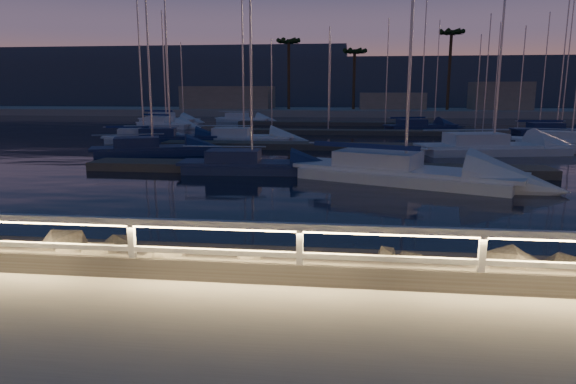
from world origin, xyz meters
name	(u,v)px	position (x,y,z in m)	size (l,w,h in m)	color
ground	(243,280)	(0.00, 0.00, 0.00)	(400.00, 400.00, 0.00)	#A09B91
harbor_water	(327,146)	(0.00, 31.22, -0.97)	(400.00, 440.00, 0.60)	black
guard_rail	(238,237)	(-0.07, 0.00, 0.77)	(44.11, 0.12, 1.06)	silver
riprap	(142,264)	(-2.18, 0.77, -0.06)	(30.70, 2.52, 1.20)	#5E5951
floating_docks	(328,137)	(0.00, 32.50, -0.40)	(22.00, 36.00, 0.40)	#635B52
far_shore	(340,110)	(-0.12, 74.05, 0.29)	(160.00, 14.00, 5.20)	#A09B91
palm_left	(289,44)	(-8.00, 72.00, 10.14)	(3.00, 3.00, 11.20)	#4B3B23
palm_center	(355,53)	(2.00, 73.00, 8.78)	(3.00, 3.00, 9.70)	#4B3B23
palm_right	(451,36)	(16.00, 72.00, 11.03)	(3.00, 3.00, 12.20)	#4B3B23
distant_hills	(265,85)	(-22.13, 133.69, 4.74)	(230.00, 37.50, 18.00)	#3A475A
sailboat_b	(248,164)	(-3.04, 15.54, -0.19)	(7.02, 2.46, 11.77)	navy
sailboat_c	(489,147)	(10.27, 24.38, -0.13)	(9.68, 4.70, 15.84)	silver
sailboat_d	(399,171)	(3.91, 13.95, -0.14)	(9.87, 6.17, 16.25)	silver
sailboat_e	(142,137)	(-13.95, 28.90, -0.20)	(6.25, 3.57, 10.33)	silver
sailboat_f	(150,148)	(-10.27, 21.29, -0.18)	(7.39, 4.49, 12.22)	navy
sailboat_g	(241,137)	(-6.45, 29.78, -0.19)	(7.65, 2.64, 12.79)	silver
sailboat_h	(568,141)	(16.93, 29.81, -0.20)	(7.98, 4.28, 13.01)	silver
sailboat_i	(165,124)	(-17.63, 43.82, -0.17)	(7.15, 4.32, 11.87)	silver
sailboat_j	(168,137)	(-11.87, 28.84, -0.19)	(7.30, 3.40, 12.01)	navy
sailboat_k	(419,126)	(8.45, 44.29, -0.20)	(7.55, 4.58, 12.43)	navy
sailboat_l	(554,130)	(19.79, 40.21, -0.20)	(7.82, 2.95, 12.94)	navy
sailboat_m	(168,119)	(-20.20, 51.57, -0.15)	(7.74, 3.75, 12.79)	silver
sailboat_n	(242,119)	(-11.67, 54.50, -0.19)	(7.32, 3.50, 12.03)	silver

